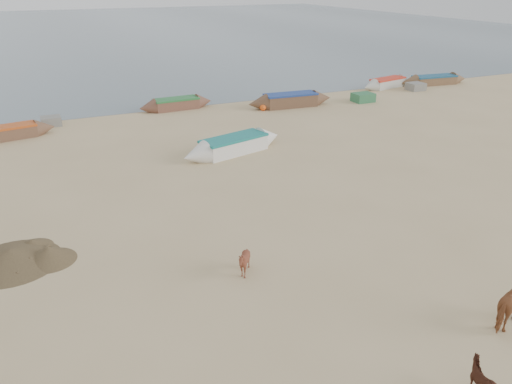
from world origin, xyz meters
TOP-DOWN VIEW (x-y plane):
  - ground at (0.00, 0.00)m, footprint 140.00×140.00m
  - sea at (0.00, 82.00)m, footprint 160.00×160.00m
  - calf_front at (-2.12, 0.24)m, footprint 1.02×0.95m
  - calf_right at (0.86, -6.57)m, footprint 1.03×1.09m
  - near_canoe at (2.05, 11.36)m, footprint 6.39×2.94m
  - debris_pile at (-8.80, 4.09)m, footprint 3.73×3.73m
  - waterline_canoes at (0.25, 20.35)m, footprint 57.45×4.87m
  - beach_clutter at (4.11, 19.27)m, footprint 45.67×3.93m

SIDE VIEW (x-z plane):
  - ground at x=0.00m, z-range 0.00..0.00m
  - sea at x=0.00m, z-range 0.01..0.01m
  - debris_pile at x=-8.80m, z-range 0.00..0.50m
  - beach_clutter at x=4.11m, z-range -0.02..0.62m
  - waterline_canoes at x=0.25m, z-range -0.06..0.91m
  - calf_right at x=0.86m, z-range 0.00..0.87m
  - near_canoe at x=2.05m, z-range 0.00..0.88m
  - calf_front at x=-2.12m, z-range 0.00..0.96m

